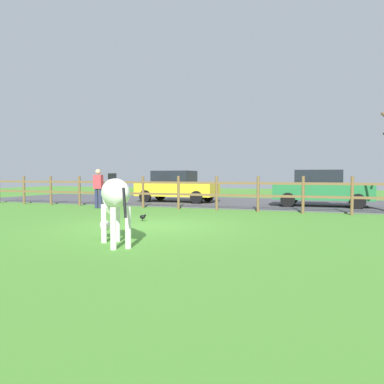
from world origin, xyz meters
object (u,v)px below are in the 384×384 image
at_px(zebra, 114,198).
at_px(visitor_near_fence, 98,187).
at_px(parked_car_green, 321,188).
at_px(crow_on_grass, 143,217).
at_px(parked_car_yellow, 176,186).

distance_m(zebra, visitor_near_fence, 8.63).
bearing_deg(parked_car_green, crow_on_grass, -124.70).
bearing_deg(crow_on_grass, zebra, -69.73).
height_order(zebra, crow_on_grass, zebra).
xyz_separation_m(zebra, crow_on_grass, (-1.35, 3.65, -0.80)).
relative_size(zebra, parked_car_green, 0.38).
bearing_deg(visitor_near_fence, parked_car_yellow, 66.45).
bearing_deg(parked_car_green, zebra, -108.18).
relative_size(crow_on_grass, visitor_near_fence, 0.13).
relative_size(crow_on_grass, parked_car_yellow, 0.05).
bearing_deg(visitor_near_fence, crow_on_grass, -40.03).
height_order(zebra, parked_car_green, parked_car_green).
relative_size(parked_car_green, visitor_near_fence, 2.46).
height_order(parked_car_green, parked_car_yellow, same).
bearing_deg(parked_car_yellow, crow_on_grass, -74.26).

